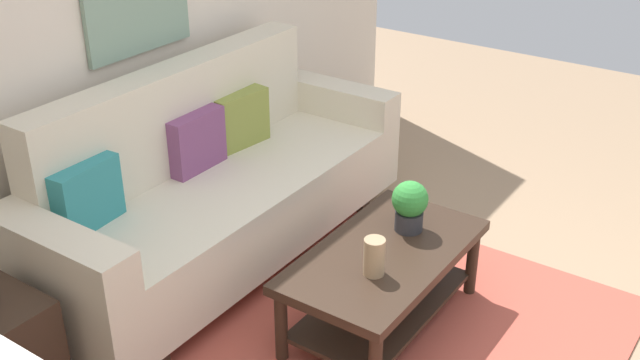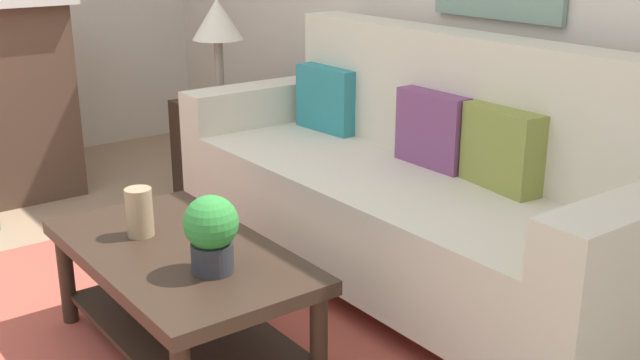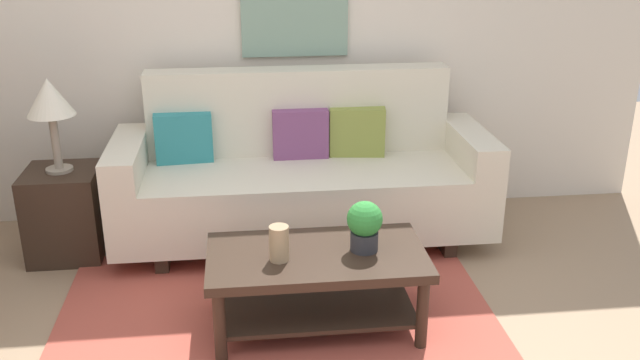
{
  "view_description": "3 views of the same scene",
  "coord_description": "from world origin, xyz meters",
  "px_view_note": "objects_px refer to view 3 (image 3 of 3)",
  "views": [
    {
      "loc": [
        -2.5,
        -0.9,
        2.39
      ],
      "look_at": [
        0.43,
        1.11,
        0.56
      ],
      "focal_mm": 43.0,
      "sensor_mm": 36.0,
      "label": 1
    },
    {
      "loc": [
        2.5,
        -0.5,
        1.51
      ],
      "look_at": [
        0.18,
        1.23,
        0.55
      ],
      "focal_mm": 43.27,
      "sensor_mm": 36.0,
      "label": 2
    },
    {
      "loc": [
        -0.14,
        -2.52,
        2.03
      ],
      "look_at": [
        0.26,
        0.96,
        0.68
      ],
      "focal_mm": 39.15,
      "sensor_mm": 36.0,
      "label": 3
    }
  ],
  "objects_px": {
    "potted_plant_tabletop": "(365,224)",
    "framed_painting": "(295,9)",
    "throw_pillow_plum": "(300,134)",
    "throw_pillow_teal": "(184,138)",
    "side_table": "(66,213)",
    "coffee_table": "(317,273)",
    "couch": "(302,176)",
    "throw_pillow_olive": "(357,132)",
    "table_lamp": "(50,101)",
    "tabletop_vase": "(279,243)"
  },
  "relations": [
    {
      "from": "table_lamp",
      "to": "throw_pillow_teal",
      "type": "bearing_deg",
      "value": 15.34
    },
    {
      "from": "couch",
      "to": "throw_pillow_plum",
      "type": "relative_size",
      "value": 6.58
    },
    {
      "from": "table_lamp",
      "to": "potted_plant_tabletop",
      "type": "bearing_deg",
      "value": -30.59
    },
    {
      "from": "tabletop_vase",
      "to": "table_lamp",
      "type": "xyz_separation_m",
      "value": [
        -1.27,
        1.06,
        0.47
      ]
    },
    {
      "from": "potted_plant_tabletop",
      "to": "side_table",
      "type": "height_order",
      "value": "potted_plant_tabletop"
    },
    {
      "from": "side_table",
      "to": "tabletop_vase",
      "type": "bearing_deg",
      "value": -39.99
    },
    {
      "from": "tabletop_vase",
      "to": "framed_painting",
      "type": "xyz_separation_m",
      "value": [
        0.22,
        1.6,
        0.91
      ]
    },
    {
      "from": "couch",
      "to": "tabletop_vase",
      "type": "xyz_separation_m",
      "value": [
        -0.22,
        -1.14,
        0.09
      ]
    },
    {
      "from": "throw_pillow_olive",
      "to": "framed_painting",
      "type": "height_order",
      "value": "framed_painting"
    },
    {
      "from": "throw_pillow_plum",
      "to": "table_lamp",
      "type": "xyz_separation_m",
      "value": [
        -1.48,
        -0.2,
        0.31
      ]
    },
    {
      "from": "tabletop_vase",
      "to": "potted_plant_tabletop",
      "type": "xyz_separation_m",
      "value": [
        0.43,
        0.06,
        0.05
      ]
    },
    {
      "from": "throw_pillow_plum",
      "to": "side_table",
      "type": "relative_size",
      "value": 0.64
    },
    {
      "from": "couch",
      "to": "potted_plant_tabletop",
      "type": "height_order",
      "value": "couch"
    },
    {
      "from": "throw_pillow_teal",
      "to": "framed_painting",
      "type": "distance_m",
      "value": 1.11
    },
    {
      "from": "throw_pillow_teal",
      "to": "throw_pillow_plum",
      "type": "height_order",
      "value": "same"
    },
    {
      "from": "tabletop_vase",
      "to": "side_table",
      "type": "xyz_separation_m",
      "value": [
        -1.27,
        1.06,
        -0.24
      ]
    },
    {
      "from": "coffee_table",
      "to": "side_table",
      "type": "distance_m",
      "value": 1.77
    },
    {
      "from": "throw_pillow_olive",
      "to": "coffee_table",
      "type": "xyz_separation_m",
      "value": [
        -0.4,
        -1.21,
        -0.37
      ]
    },
    {
      "from": "coffee_table",
      "to": "potted_plant_tabletop",
      "type": "distance_m",
      "value": 0.35
    },
    {
      "from": "throw_pillow_plum",
      "to": "tabletop_vase",
      "type": "height_order",
      "value": "throw_pillow_plum"
    },
    {
      "from": "tabletop_vase",
      "to": "potted_plant_tabletop",
      "type": "height_order",
      "value": "potted_plant_tabletop"
    },
    {
      "from": "side_table",
      "to": "table_lamp",
      "type": "distance_m",
      "value": 0.71
    },
    {
      "from": "tabletop_vase",
      "to": "side_table",
      "type": "distance_m",
      "value": 1.67
    },
    {
      "from": "tabletop_vase",
      "to": "table_lamp",
      "type": "bearing_deg",
      "value": 140.01
    },
    {
      "from": "throw_pillow_plum",
      "to": "throw_pillow_olive",
      "type": "bearing_deg",
      "value": 0.0
    },
    {
      "from": "framed_painting",
      "to": "throw_pillow_plum",
      "type": "bearing_deg",
      "value": -90.0
    },
    {
      "from": "table_lamp",
      "to": "side_table",
      "type": "bearing_deg",
      "value": 0.0
    },
    {
      "from": "throw_pillow_olive",
      "to": "table_lamp",
      "type": "distance_m",
      "value": 1.9
    },
    {
      "from": "potted_plant_tabletop",
      "to": "framed_painting",
      "type": "distance_m",
      "value": 1.78
    },
    {
      "from": "potted_plant_tabletop",
      "to": "table_lamp",
      "type": "bearing_deg",
      "value": 149.41
    },
    {
      "from": "couch",
      "to": "side_table",
      "type": "height_order",
      "value": "couch"
    },
    {
      "from": "throw_pillow_plum",
      "to": "tabletop_vase",
      "type": "distance_m",
      "value": 1.29
    },
    {
      "from": "tabletop_vase",
      "to": "potted_plant_tabletop",
      "type": "relative_size",
      "value": 0.69
    },
    {
      "from": "potted_plant_tabletop",
      "to": "throw_pillow_teal",
      "type": "bearing_deg",
      "value": 128.55
    },
    {
      "from": "couch",
      "to": "throw_pillow_olive",
      "type": "xyz_separation_m",
      "value": [
        0.37,
        0.12,
        0.25
      ]
    },
    {
      "from": "couch",
      "to": "throw_pillow_olive",
      "type": "bearing_deg",
      "value": 18.44
    },
    {
      "from": "couch",
      "to": "throw_pillow_plum",
      "type": "xyz_separation_m",
      "value": [
        -0.0,
        0.12,
        0.25
      ]
    },
    {
      "from": "table_lamp",
      "to": "couch",
      "type": "bearing_deg",
      "value": 2.98
    },
    {
      "from": "couch",
      "to": "throw_pillow_teal",
      "type": "bearing_deg",
      "value": 170.54
    },
    {
      "from": "throw_pillow_teal",
      "to": "side_table",
      "type": "height_order",
      "value": "throw_pillow_teal"
    },
    {
      "from": "tabletop_vase",
      "to": "throw_pillow_teal",
      "type": "bearing_deg",
      "value": 112.72
    },
    {
      "from": "framed_painting",
      "to": "tabletop_vase",
      "type": "bearing_deg",
      "value": -97.79
    },
    {
      "from": "throw_pillow_olive",
      "to": "potted_plant_tabletop",
      "type": "height_order",
      "value": "throw_pillow_olive"
    },
    {
      "from": "throw_pillow_olive",
      "to": "framed_painting",
      "type": "relative_size",
      "value": 0.51
    },
    {
      "from": "throw_pillow_olive",
      "to": "throw_pillow_teal",
      "type": "bearing_deg",
      "value": 180.0
    },
    {
      "from": "throw_pillow_teal",
      "to": "coffee_table",
      "type": "height_order",
      "value": "throw_pillow_teal"
    },
    {
      "from": "throw_pillow_olive",
      "to": "tabletop_vase",
      "type": "distance_m",
      "value": 1.4
    },
    {
      "from": "side_table",
      "to": "coffee_table",
      "type": "bearing_deg",
      "value": -34.68
    },
    {
      "from": "throw_pillow_olive",
      "to": "couch",
      "type": "bearing_deg",
      "value": -161.56
    },
    {
      "from": "potted_plant_tabletop",
      "to": "framed_painting",
      "type": "xyz_separation_m",
      "value": [
        -0.21,
        1.55,
        0.86
      ]
    }
  ]
}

